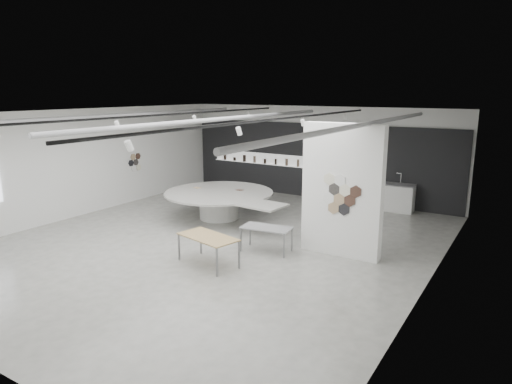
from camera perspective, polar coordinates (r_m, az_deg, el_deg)
The scene contains 7 objects.
room at distance 13.25m, azimuth -5.52°, elevation 2.30°, with size 12.02×14.02×3.82m.
back_wall_display at distance 19.23m, azimuth 7.16°, elevation 3.86°, with size 11.80×0.27×3.10m.
partition_column at distance 12.43m, azimuth 10.70°, elevation 0.16°, with size 2.20×0.38×3.60m.
display_island at distance 16.02m, azimuth -4.47°, elevation -1.16°, with size 5.01×4.13×0.97m.
sample_table_wood at distance 11.84m, azimuth -6.02°, elevation -5.79°, with size 1.77×1.16×0.76m.
sample_table_stone at distance 12.74m, azimuth 1.31°, elevation -4.68°, with size 1.45×0.86×0.71m.
kitchen_counter at distance 17.89m, azimuth 16.36°, elevation -0.57°, with size 1.83×0.78×1.42m.
Camera 1 is at (7.83, -10.35, 4.42)m, focal length 32.00 mm.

